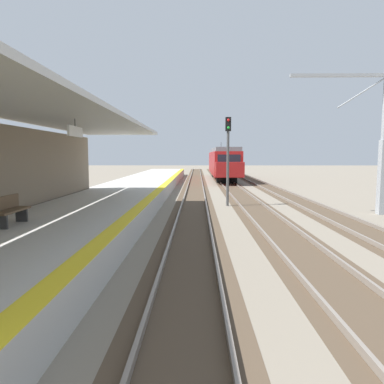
% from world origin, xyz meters
% --- Properties ---
extents(station_platform, '(5.00, 80.00, 0.91)m').
position_xyz_m(station_platform, '(-2.50, 16.00, 0.45)').
color(station_platform, '#B7B5AD').
rests_on(station_platform, ground).
extents(track_pair_nearest_platform, '(2.34, 120.00, 0.16)m').
position_xyz_m(track_pair_nearest_platform, '(1.90, 20.00, 0.05)').
color(track_pair_nearest_platform, '#4C3D2D').
rests_on(track_pair_nearest_platform, ground).
extents(track_pair_middle, '(2.34, 120.00, 0.16)m').
position_xyz_m(track_pair_middle, '(5.30, 20.00, 0.05)').
color(track_pair_middle, '#4C3D2D').
rests_on(track_pair_middle, ground).
extents(track_pair_far_side, '(2.34, 120.00, 0.16)m').
position_xyz_m(track_pair_far_side, '(8.70, 20.00, 0.05)').
color(track_pair_far_side, '#4C3D2D').
rests_on(track_pair_far_side, ground).
extents(approaching_train, '(2.93, 19.60, 4.76)m').
position_xyz_m(approaching_train, '(5.30, 45.11, 2.18)').
color(approaching_train, maroon).
rests_on(approaching_train, ground).
extents(rail_signal_post, '(0.32, 0.34, 5.20)m').
position_xyz_m(rail_signal_post, '(3.89, 21.10, 3.19)').
color(rail_signal_post, '#4C4C4C').
rests_on(rail_signal_post, ground).
extents(catenary_pylon_far_side, '(5.00, 0.40, 7.50)m').
position_xyz_m(catenary_pylon_far_side, '(11.15, 18.11, 3.60)').
color(catenary_pylon_far_side, '#9EA3A8').
rests_on(catenary_pylon_far_side, ground).
extents(platform_bench, '(0.45, 1.60, 0.88)m').
position_xyz_m(platform_bench, '(-3.52, 10.42, 1.37)').
color(platform_bench, brown).
rests_on(platform_bench, station_platform).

